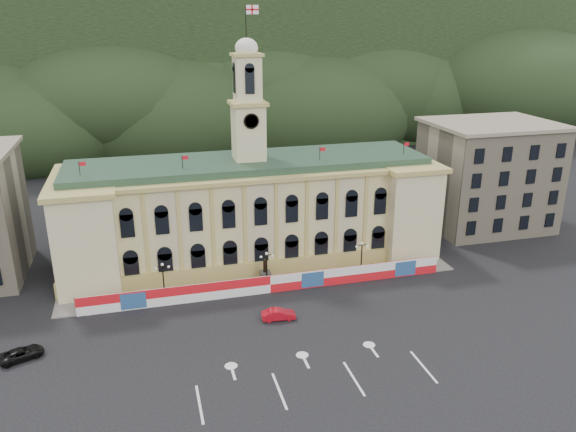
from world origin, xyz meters
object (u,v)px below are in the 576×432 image
object	(u,v)px
lamp_center	(267,266)
red_sedan	(279,314)
statue	(265,275)
black_suv	(21,354)

from	to	relation	value
lamp_center	red_sedan	world-z (taller)	lamp_center
statue	red_sedan	bearing A→B (deg)	-93.57
statue	black_suv	distance (m)	32.05
red_sedan	black_suv	bearing A→B (deg)	97.21
statue	black_suv	xyz separation A→B (m)	(-30.00, -11.27, -0.54)
statue	red_sedan	distance (m)	10.28
statue	lamp_center	bearing A→B (deg)	-90.00
statue	black_suv	size ratio (longest dim) A/B	0.72
statue	lamp_center	size ratio (longest dim) A/B	0.72
statue	black_suv	bearing A→B (deg)	-159.41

